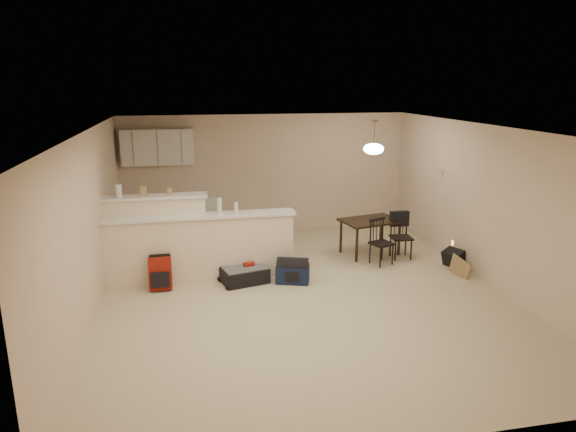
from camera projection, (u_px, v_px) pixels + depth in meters
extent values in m
plane|color=beige|center=(303.00, 293.00, 7.89)|extent=(7.00, 7.00, 0.00)
plane|color=white|center=(305.00, 129.00, 7.25)|extent=(7.00, 7.00, 0.00)
cube|color=beige|center=(267.00, 174.00, 10.89)|extent=(6.00, 0.02, 2.50)
cube|color=beige|center=(400.00, 318.00, 4.25)|extent=(6.00, 0.02, 2.50)
cube|color=beige|center=(90.00, 225.00, 6.99)|extent=(0.02, 7.00, 2.50)
cube|color=beige|center=(488.00, 205.00, 8.14)|extent=(0.02, 7.00, 2.50)
cube|color=#F0E3C2|center=(201.00, 249.00, 8.32)|extent=(3.00, 0.28, 1.05)
cube|color=white|center=(200.00, 216.00, 8.18)|extent=(3.08, 0.38, 0.04)
cube|color=#F0E3C2|center=(157.00, 238.00, 8.36)|extent=(1.60, 0.24, 1.35)
cube|color=white|center=(154.00, 197.00, 8.18)|extent=(1.68, 0.34, 0.04)
cube|color=white|center=(158.00, 147.00, 10.13)|extent=(1.40, 0.34, 0.70)
cube|color=white|center=(172.00, 219.00, 10.41)|extent=(1.80, 0.60, 0.90)
cube|color=beige|center=(441.00, 173.00, 9.55)|extent=(0.02, 0.12, 0.12)
cylinder|color=silver|center=(119.00, 191.00, 8.05)|extent=(0.10, 0.10, 0.20)
cube|color=#A08352|center=(143.00, 191.00, 8.12)|extent=(0.10, 0.07, 0.16)
cube|color=#A08352|center=(170.00, 191.00, 8.21)|extent=(0.08, 0.06, 0.12)
cylinder|color=silver|center=(220.00, 206.00, 8.20)|extent=(0.07, 0.07, 0.26)
cylinder|color=silver|center=(236.00, 208.00, 8.26)|extent=(0.06, 0.06, 0.18)
cube|color=black|center=(371.00, 221.00, 9.52)|extent=(1.19, 0.93, 0.04)
cylinder|color=black|center=(357.00, 245.00, 9.18)|extent=(0.05, 0.05, 0.63)
cylinder|color=black|center=(399.00, 239.00, 9.54)|extent=(0.05, 0.05, 0.63)
cylinder|color=black|center=(341.00, 237.00, 9.68)|extent=(0.05, 0.05, 0.63)
cylinder|color=black|center=(382.00, 231.00, 10.04)|extent=(0.05, 0.05, 0.63)
cylinder|color=brown|center=(374.00, 134.00, 9.12)|extent=(0.02, 0.02, 0.50)
cylinder|color=brown|center=(375.00, 121.00, 9.06)|extent=(0.12, 0.12, 0.03)
ellipsoid|color=white|center=(374.00, 149.00, 9.19)|extent=(0.36, 0.36, 0.20)
cube|color=black|center=(245.00, 275.00, 8.27)|extent=(0.80, 0.62, 0.24)
cube|color=maroon|center=(160.00, 273.00, 7.99)|extent=(0.34, 0.21, 0.51)
cube|color=#131E3B|center=(293.00, 274.00, 8.27)|extent=(0.59, 0.44, 0.29)
cube|color=black|center=(454.00, 258.00, 8.97)|extent=(0.36, 0.41, 0.30)
cube|color=#A08352|center=(460.00, 267.00, 8.51)|extent=(0.12, 0.41, 0.32)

